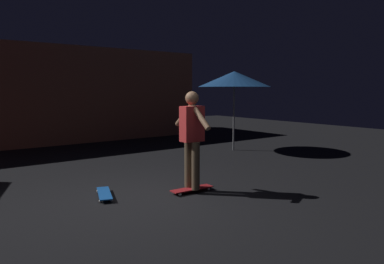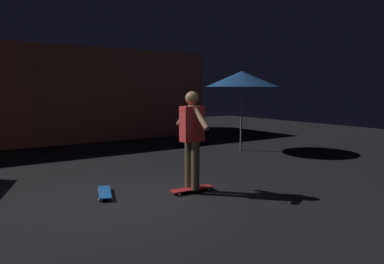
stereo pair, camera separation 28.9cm
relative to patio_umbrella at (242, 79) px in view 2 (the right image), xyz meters
The scene contains 6 objects.
ground_plane 5.77m from the patio_umbrella, 150.77° to the right, with size 28.00×28.00×0.00m, color black.
low_building 7.24m from the patio_umbrella, 124.76° to the left, with size 11.24×3.88×3.20m.
patio_umbrella is the anchor object (origin of this frame).
skateboard_ridden 5.00m from the patio_umbrella, 142.66° to the right, with size 0.79×0.25×0.07m.
skateboard_spare 5.77m from the patio_umbrella, 156.85° to the right, with size 0.44×0.80×0.07m.
skater 4.70m from the patio_umbrella, 142.66° to the right, with size 0.39×0.98×1.67m.
Camera 2 is at (-2.39, -5.17, 1.76)m, focal length 33.78 mm.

